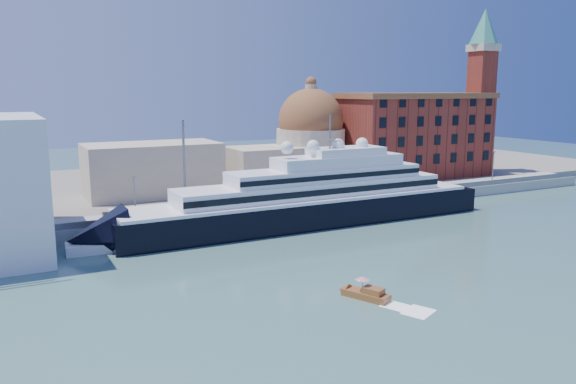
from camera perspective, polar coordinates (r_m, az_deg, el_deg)
ground at (r=90.95m, az=8.32°, el=-6.42°), size 400.00×400.00×0.00m
quay at (r=118.99m, az=-1.23°, el=-1.69°), size 180.00×10.00×2.50m
land at (r=156.28m, az=-7.87°, el=1.02°), size 260.00×72.00×2.00m
quay_fence at (r=114.67m, az=-0.24°, el=-1.21°), size 180.00×0.10×1.20m
superyacht at (r=108.09m, az=0.61°, el=-1.27°), size 83.41×11.56×24.93m
service_barge at (r=97.32m, az=-17.54°, el=-5.15°), size 13.68×5.42×3.01m
water_taxi at (r=72.71m, az=8.03°, el=-10.16°), size 4.44×6.46×2.93m
warehouse at (r=160.65m, az=12.78°, el=5.71°), size 43.00×19.00×23.25m
campanile at (r=176.62m, az=19.06°, el=10.66°), size 8.40×8.40×47.00m
church at (r=141.38m, az=-3.16°, el=4.17°), size 66.00×18.00×25.50m
lamp_posts at (r=110.95m, az=-6.73°, el=1.87°), size 120.80×2.40×18.00m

